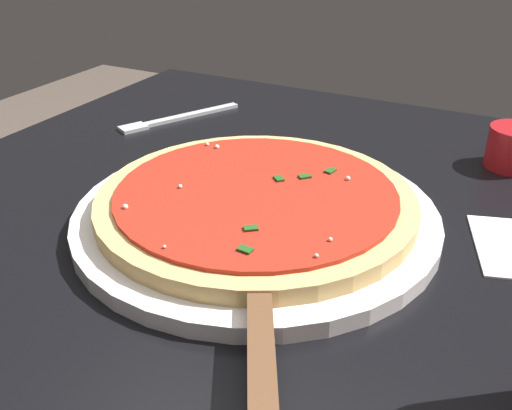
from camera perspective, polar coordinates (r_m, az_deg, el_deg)
restaurant_table at (r=0.68m, az=3.56°, el=-12.31°), size 0.86×0.79×0.73m
serving_plate at (r=0.57m, az=0.00°, el=-1.09°), size 0.35×0.35×0.02m
pizza at (r=0.56m, az=0.00°, el=0.45°), size 0.31×0.31×0.02m
pizza_server at (r=0.43m, az=0.36°, el=-10.63°), size 0.14×0.21×0.01m
fork at (r=0.85m, az=-7.99°, el=8.31°), size 0.10×0.17×0.00m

